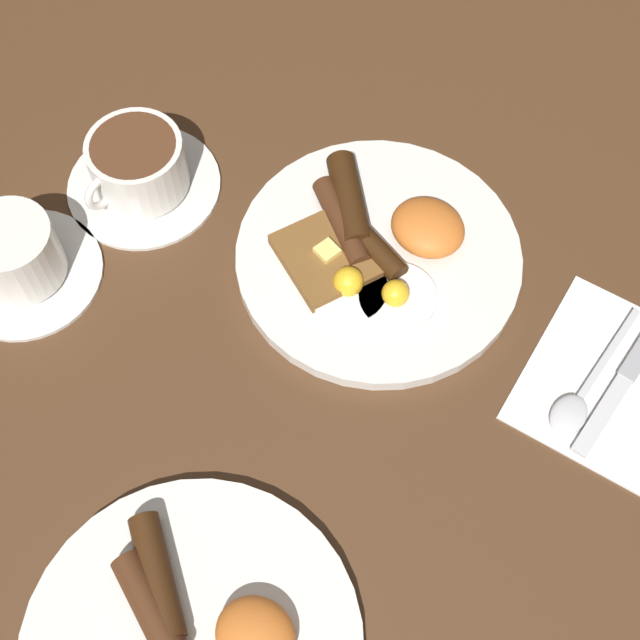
# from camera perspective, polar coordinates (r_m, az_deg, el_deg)

# --- Properties ---
(ground_plane) EXTENTS (3.00, 3.00, 0.00)m
(ground_plane) POSITION_cam_1_polar(r_m,az_deg,el_deg) (0.89, 3.73, 3.80)
(ground_plane) COLOR #4C301C
(breakfast_plate_near) EXTENTS (0.28, 0.28, 0.05)m
(breakfast_plate_near) POSITION_cam_1_polar(r_m,az_deg,el_deg) (0.88, 3.62, 4.40)
(breakfast_plate_near) COLOR silver
(breakfast_plate_near) RESTS_ON ground_plane
(teacup_near) EXTENTS (0.16, 0.16, 0.07)m
(teacup_near) POSITION_cam_1_polar(r_m,az_deg,el_deg) (0.93, -11.52, 9.41)
(teacup_near) COLOR silver
(teacup_near) RESTS_ON ground_plane
(teacup_far) EXTENTS (0.15, 0.15, 0.07)m
(teacup_far) POSITION_cam_1_polar(r_m,az_deg,el_deg) (0.90, -18.83, 3.84)
(teacup_far) COLOR silver
(teacup_far) RESTS_ON ground_plane
(napkin) EXTENTS (0.16, 0.19, 0.01)m
(napkin) POSITION_cam_1_polar(r_m,az_deg,el_deg) (0.87, 17.95, -3.65)
(napkin) COLOR white
(napkin) RESTS_ON ground_plane
(knife) EXTENTS (0.02, 0.16, 0.01)m
(knife) POSITION_cam_1_polar(r_m,az_deg,el_deg) (0.87, 18.99, -3.47)
(knife) COLOR silver
(knife) RESTS_ON napkin
(spoon) EXTENTS (0.03, 0.16, 0.01)m
(spoon) POSITION_cam_1_polar(r_m,az_deg,el_deg) (0.84, 16.19, -4.97)
(spoon) COLOR silver
(spoon) RESTS_ON napkin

